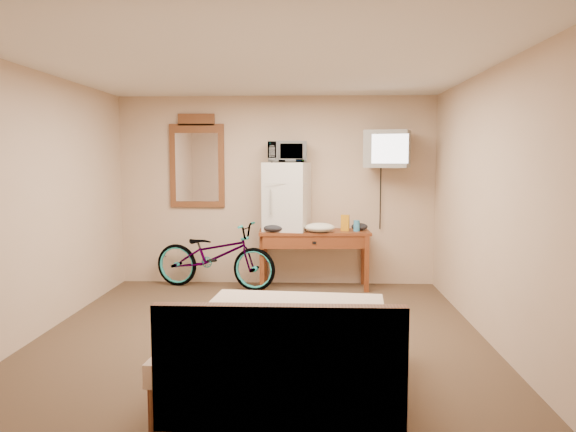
# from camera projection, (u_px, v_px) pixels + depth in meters

# --- Properties ---
(room) EXTENTS (4.60, 4.64, 2.50)m
(room) POSITION_uv_depth(u_px,v_px,m) (261.00, 205.00, 5.21)
(room) COLOR #463523
(room) RESTS_ON ground
(desk) EXTENTS (1.44, 0.61, 0.75)m
(desk) POSITION_uv_depth(u_px,v_px,m) (314.00, 240.00, 7.23)
(desk) COLOR brown
(desk) RESTS_ON floor
(mini_fridge) EXTENTS (0.63, 0.61, 0.88)m
(mini_fridge) POSITION_uv_depth(u_px,v_px,m) (287.00, 197.00, 7.25)
(mini_fridge) COLOR silver
(mini_fridge) RESTS_ON desk
(microwave) EXTENTS (0.52, 0.37, 0.27)m
(microwave) POSITION_uv_depth(u_px,v_px,m) (287.00, 152.00, 7.20)
(microwave) COLOR silver
(microwave) RESTS_ON mini_fridge
(snack_bag) EXTENTS (0.12, 0.08, 0.21)m
(snack_bag) POSITION_uv_depth(u_px,v_px,m) (345.00, 223.00, 7.22)
(snack_bag) COLOR orange
(snack_bag) RESTS_ON desk
(blue_cup) EXTENTS (0.08, 0.08, 0.14)m
(blue_cup) POSITION_uv_depth(u_px,v_px,m) (357.00, 226.00, 7.19)
(blue_cup) COLOR #388CC0
(blue_cup) RESTS_ON desk
(cloth_cream) EXTENTS (0.39, 0.30, 0.12)m
(cloth_cream) POSITION_uv_depth(u_px,v_px,m) (320.00, 228.00, 7.08)
(cloth_cream) COLOR beige
(cloth_cream) RESTS_ON desk
(cloth_dark_a) EXTENTS (0.26, 0.20, 0.10)m
(cloth_dark_a) POSITION_uv_depth(u_px,v_px,m) (274.00, 228.00, 7.10)
(cloth_dark_a) COLOR black
(cloth_dark_a) RESTS_ON desk
(cloth_dark_b) EXTENTS (0.21, 0.17, 0.10)m
(cloth_dark_b) POSITION_uv_depth(u_px,v_px,m) (359.00, 227.00, 7.27)
(cloth_dark_b) COLOR black
(cloth_dark_b) RESTS_ON desk
(crt_television) EXTENTS (0.64, 0.67, 0.47)m
(crt_television) POSITION_uv_depth(u_px,v_px,m) (387.00, 149.00, 7.10)
(crt_television) COLOR black
(crt_television) RESTS_ON room
(wall_mirror) EXTENTS (0.73, 0.04, 1.24)m
(wall_mirror) POSITION_uv_depth(u_px,v_px,m) (197.00, 162.00, 7.47)
(wall_mirror) COLOR brown
(wall_mirror) RESTS_ON room
(bicycle) EXTENTS (1.73, 0.93, 0.86)m
(bicycle) POSITION_uv_depth(u_px,v_px,m) (215.00, 255.00, 7.26)
(bicycle) COLOR black
(bicycle) RESTS_ON floor
(bed) EXTENTS (1.56, 1.99, 0.90)m
(bed) POSITION_uv_depth(u_px,v_px,m) (287.00, 357.00, 3.92)
(bed) COLOR brown
(bed) RESTS_ON floor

